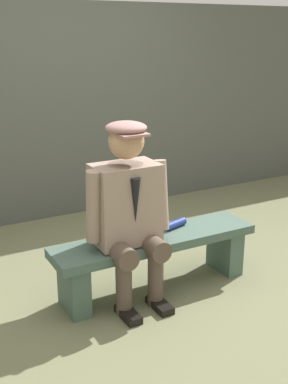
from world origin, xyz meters
TOP-DOWN VIEW (x-y plane):
  - ground_plane at (0.00, 0.00)m, footprint 30.00×30.00m
  - bench at (0.00, 0.00)m, footprint 1.55×0.37m
  - seated_man at (0.24, 0.04)m, footprint 0.62×0.53m
  - rolled_magazine at (-0.21, -0.07)m, footprint 0.21×0.11m
  - stadium_wall at (0.00, -1.91)m, footprint 12.00×0.24m

SIDE VIEW (x-z plane):
  - ground_plane at x=0.00m, z-range 0.00..0.00m
  - bench at x=0.00m, z-range 0.08..0.50m
  - rolled_magazine at x=-0.21m, z-range 0.42..0.48m
  - seated_man at x=0.24m, z-range 0.06..1.34m
  - stadium_wall at x=0.00m, z-range 0.00..2.11m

